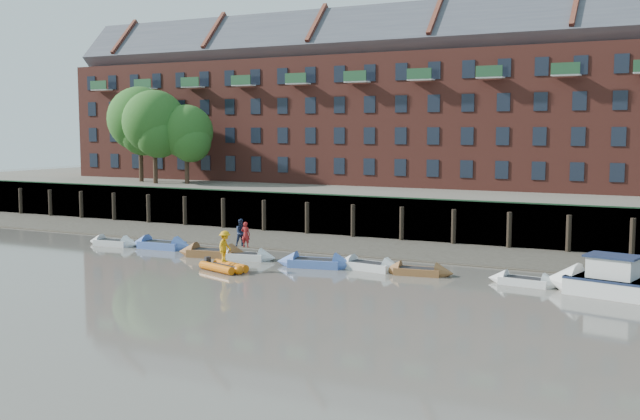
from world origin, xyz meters
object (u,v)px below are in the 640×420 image
Objects in this scene: motor_launch at (599,281)px; person_rower_a at (246,235)px; rowboat_7 at (525,281)px; person_rib_crew at (225,246)px; rowboat_3 at (246,256)px; rowboat_4 at (315,263)px; rowboat_0 at (113,243)px; rowboat_2 at (213,253)px; rowboat_6 at (418,271)px; person_rower_b at (242,233)px; rowboat_5 at (369,266)px; rowboat_1 at (162,245)px; rib_tender at (225,267)px.

motor_launch is 4.11× the size of person_rower_a.
person_rib_crew is (-16.71, -3.80, 1.25)m from rowboat_7.
rowboat_4 is at bearing -12.70° from rowboat_3.
rowboat_0 is 29.43m from rowboat_7.
rowboat_6 is at bearing -8.52° from rowboat_2.
motor_launch is 3.76× the size of person_rower_b.
rowboat_3 is 11.65m from rowboat_6.
rowboat_4 reaches higher than rowboat_3.
person_rower_b reaches higher than person_rower_a.
rowboat_6 is (3.12, -0.20, -0.02)m from rowboat_5.
rowboat_2 is at bearing -9.51° from rowboat_0.
rowboat_0 is 0.63× the size of motor_launch.
rowboat_5 is 13.06m from motor_launch.
rowboat_1 is at bearing 162.68° from rowboat_4.
rowboat_3 is (11.70, -0.67, -0.00)m from rowboat_0.
person_rower_b is (11.36, -0.57, 1.50)m from rowboat_0.
rowboat_4 reaches higher than rib_tender.
rowboat_7 is (9.19, -0.32, -0.03)m from rowboat_5.
rowboat_1 is 13.00m from rowboat_4.
rowboat_4 is at bearing -173.03° from rowboat_7.
rowboat_6 reaches higher than rowboat_7.
rowboat_0 is 16.98m from rowboat_4.
rowboat_0 is 0.84× the size of rowboat_1.
motor_launch is (3.83, -0.63, 0.47)m from rowboat_7.
rib_tender is (12.78, -4.61, 0.03)m from rowboat_0.
rowboat_1 is 10.07m from person_rib_crew.
motor_launch is at bearing -6.79° from rowboat_0.
person_rib_crew is (3.44, -3.69, 1.20)m from rowboat_2.
rowboat_5 is 1.10× the size of rowboat_6.
rowboat_4 is 2.84× the size of person_rower_b.
rowboat_0 is at bearing 171.53° from rowboat_6.
rowboat_5 is (8.53, 0.29, 0.02)m from rowboat_3.
person_rib_crew reaches higher than rowboat_7.
person_rib_crew is at bearing 21.16° from motor_launch.
rowboat_6 is (23.36, -0.59, -0.00)m from rowboat_0.
rowboat_4 is 0.75× the size of motor_launch.
person_rower_a reaches higher than person_rib_crew.
person_rower_b is at bearing -25.97° from person_rower_a.
rowboat_2 is 14.08m from rowboat_6.
rowboat_0 is 33.28m from motor_launch.
rib_tender is (1.07, -3.94, 0.03)m from rowboat_3.
rowboat_3 is 2.38× the size of person_rower_b.
rowboat_0 is 11.87m from person_rower_a.
rowboat_5 is at bearing 175.40° from person_rower_a.
rowboat_1 is at bearing -15.39° from person_rower_a.
person_rower_b reaches higher than rowboat_1.
rib_tender is 4.53m from person_rower_b.
person_rower_b is at bearing 10.40° from motor_launch.
motor_launch is at bearing 171.53° from person_rower_a.
rowboat_6 is at bearing 173.79° from person_rower_a.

